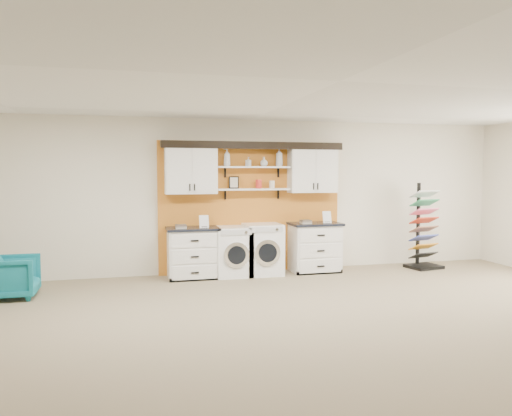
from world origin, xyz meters
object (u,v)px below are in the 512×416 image
object	(u,v)px
base_cabinet_left	(193,253)
washer	(233,251)
armchair	(13,277)
base_cabinet_right	(315,247)
sample_rack	(423,241)
dryer	(263,249)

from	to	relation	value
base_cabinet_left	washer	distance (m)	0.71
base_cabinet_left	washer	world-z (taller)	base_cabinet_left
base_cabinet_left	armchair	distance (m)	2.82
base_cabinet_right	sample_rack	world-z (taller)	sample_rack
base_cabinet_right	sample_rack	bearing A→B (deg)	-5.11
base_cabinet_left	dryer	size ratio (longest dim) A/B	0.99
base_cabinet_right	armchair	size ratio (longest dim) A/B	1.35
dryer	armchair	xyz separation A→B (m)	(-3.98, -0.76, -0.15)
washer	sample_rack	size ratio (longest dim) A/B	0.54
dryer	sample_rack	bearing A→B (deg)	-3.43
base_cabinet_left	sample_rack	distance (m)	4.41
base_cabinet_left	washer	xyz separation A→B (m)	(0.71, -0.00, -0.00)
base_cabinet_left	dryer	bearing A→B (deg)	-0.15
base_cabinet_right	sample_rack	distance (m)	2.16
dryer	sample_rack	world-z (taller)	sample_rack
washer	armchair	distance (m)	3.51
base_cabinet_left	armchair	xyz separation A→B (m)	(-2.72, -0.76, -0.13)
dryer	armchair	world-z (taller)	dryer
base_cabinet_right	washer	world-z (taller)	base_cabinet_right
dryer	washer	bearing A→B (deg)	-180.00
sample_rack	armchair	size ratio (longest dim) A/B	2.39
base_cabinet_left	base_cabinet_right	world-z (taller)	base_cabinet_right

